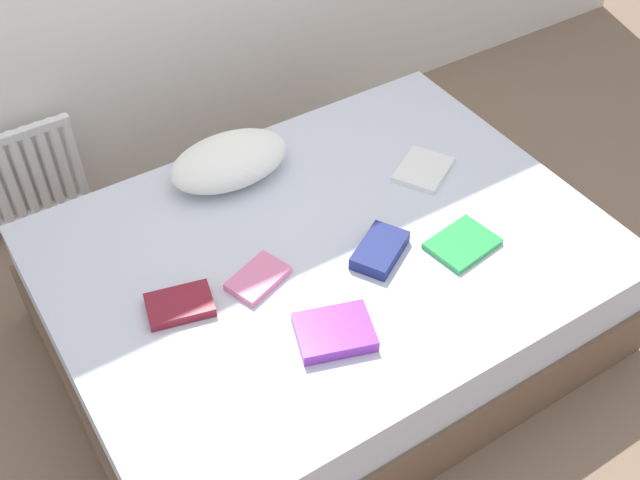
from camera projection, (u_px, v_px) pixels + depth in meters
ground_plane at (327, 331)px, 3.14m from camera, size 8.00×8.00×0.00m
bed at (327, 291)px, 2.96m from camera, size 2.00×1.50×0.50m
radiator at (30, 174)px, 3.34m from camera, size 0.45×0.04×0.47m
pillow at (229, 161)px, 3.00m from camera, size 0.49×0.30×0.16m
textbook_maroon at (180, 305)px, 2.56m from camera, size 0.25×0.19×0.04m
textbook_purple at (334, 332)px, 2.47m from camera, size 0.29×0.26×0.05m
textbook_green at (462, 244)px, 2.77m from camera, size 0.26×0.21×0.02m
textbook_white at (423, 170)px, 3.07m from camera, size 0.29×0.27×0.02m
textbook_pink at (258, 278)px, 2.65m from camera, size 0.24×0.20×0.03m
textbook_navy at (380, 250)px, 2.73m from camera, size 0.26×0.23×0.05m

